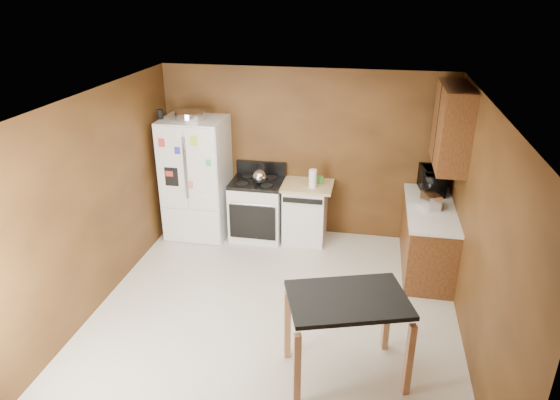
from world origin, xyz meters
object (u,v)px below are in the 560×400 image
(kettle, at_px, (260,177))
(paper_towel, at_px, (313,179))
(green_canister, at_px, (320,180))
(microwave, at_px, (432,181))
(toaster, at_px, (431,201))
(gas_range, at_px, (258,208))
(dishwasher, at_px, (305,212))
(refrigerator, at_px, (197,178))
(pen_cup, at_px, (160,114))
(roasting_pan, at_px, (190,115))
(island, at_px, (347,311))

(kettle, bearing_deg, paper_towel, 1.63)
(green_canister, bearing_deg, microwave, -0.90)
(microwave, bearing_deg, toaster, 166.71)
(green_canister, relative_size, gas_range, 0.09)
(dishwasher, bearing_deg, kettle, -170.28)
(green_canister, bearing_deg, refrigerator, -174.90)
(paper_towel, bearing_deg, kettle, -178.37)
(pen_cup, height_order, toaster, pen_cup)
(roasting_pan, relative_size, toaster, 1.59)
(toaster, bearing_deg, paper_towel, 142.81)
(gas_range, bearing_deg, kettle, -55.92)
(roasting_pan, height_order, toaster, roasting_pan)
(pen_cup, relative_size, refrigerator, 0.07)
(green_canister, bearing_deg, kettle, -167.45)
(roasting_pan, xyz_separation_m, dishwasher, (1.65, 0.10, -1.40))
(paper_towel, xyz_separation_m, green_canister, (0.09, 0.17, -0.08))
(roasting_pan, height_order, refrigerator, roasting_pan)
(pen_cup, xyz_separation_m, refrigerator, (0.44, 0.09, -0.97))
(roasting_pan, relative_size, paper_towel, 1.67)
(kettle, distance_m, dishwasher, 0.87)
(island, bearing_deg, roasting_pan, 132.51)
(microwave, bearing_deg, gas_range, 84.48)
(kettle, bearing_deg, dishwasher, 9.72)
(island, bearing_deg, microwave, 70.94)
(microwave, bearing_deg, green_canister, 81.78)
(pen_cup, bearing_deg, refrigerator, 11.03)
(refrigerator, bearing_deg, toaster, -7.78)
(roasting_pan, xyz_separation_m, green_canister, (1.85, 0.17, -0.91))
(pen_cup, relative_size, microwave, 0.24)
(pen_cup, height_order, microwave, pen_cup)
(refrigerator, bearing_deg, microwave, 2.34)
(island, bearing_deg, toaster, 67.70)
(island, bearing_deg, kettle, 118.71)
(pen_cup, relative_size, green_canister, 1.26)
(roasting_pan, distance_m, green_canister, 2.07)
(toaster, distance_m, microwave, 0.60)
(kettle, xyz_separation_m, toaster, (2.35, -0.43, 0.00))
(paper_towel, relative_size, green_canister, 2.55)
(kettle, bearing_deg, island, -61.29)
(kettle, distance_m, paper_towel, 0.77)
(refrigerator, height_order, gas_range, refrigerator)
(toaster, bearing_deg, kettle, 148.34)
(dishwasher, bearing_deg, microwave, 1.75)
(refrigerator, xyz_separation_m, island, (2.42, -2.67, -0.14))
(toaster, relative_size, refrigerator, 0.15)
(roasting_pan, distance_m, paper_towel, 1.95)
(paper_towel, height_order, island, paper_towel)
(roasting_pan, relative_size, refrigerator, 0.24)
(toaster, bearing_deg, dishwasher, 140.95)
(green_canister, bearing_deg, gas_range, -173.63)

